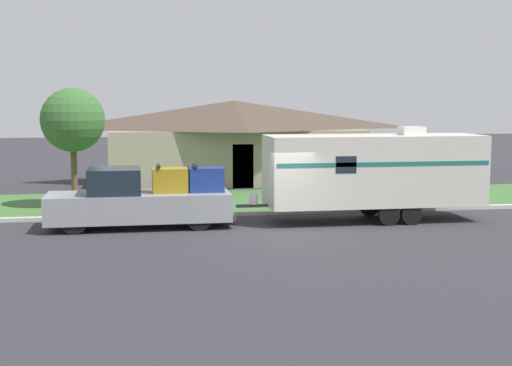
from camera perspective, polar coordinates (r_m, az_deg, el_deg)
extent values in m
plane|color=#2D2D33|center=(22.43, 2.07, -4.09)|extent=(120.00, 120.00, 0.00)
cube|color=beige|center=(26.04, 0.40, -2.42)|extent=(80.00, 0.30, 0.14)
cube|color=#3D6B33|center=(29.61, -0.83, -1.42)|extent=(80.00, 7.00, 0.03)
cube|color=gray|center=(36.73, -1.76, 2.25)|extent=(12.52, 6.17, 2.70)
pyramid|color=#4C3D33|center=(36.63, -1.77, 5.49)|extent=(13.53, 6.66, 1.44)
cube|color=#4C3828|center=(33.75, -1.05, 1.35)|extent=(1.00, 0.06, 2.10)
cylinder|color=black|center=(23.04, -14.36, -2.87)|extent=(0.90, 0.28, 0.90)
cylinder|color=black|center=(24.67, -14.05, -2.24)|extent=(0.90, 0.28, 0.90)
cylinder|color=black|center=(23.05, -4.57, -2.68)|extent=(0.90, 0.28, 0.90)
cylinder|color=black|center=(24.68, -4.91, -2.06)|extent=(0.90, 0.28, 0.90)
cube|color=gray|center=(23.77, -12.61, -1.93)|extent=(3.24, 2.02, 0.90)
cube|color=#19232D|center=(23.64, -11.25, 0.17)|extent=(1.68, 1.85, 0.83)
cube|color=gray|center=(23.80, -5.44, -1.79)|extent=(2.72, 2.02, 0.90)
cube|color=#333333|center=(24.00, -2.05, -2.49)|extent=(0.12, 1.81, 0.20)
cube|color=olive|center=(23.66, -6.90, 0.22)|extent=(1.15, 0.85, 0.80)
cube|color=black|center=(23.59, -7.81, 1.36)|extent=(0.10, 0.93, 0.08)
cube|color=navy|center=(23.74, -4.02, 0.27)|extent=(1.15, 0.85, 0.80)
cube|color=black|center=(23.66, -4.92, 1.41)|extent=(0.10, 0.93, 0.08)
cylinder|color=black|center=(24.27, 10.57, -2.51)|extent=(0.72, 0.22, 0.72)
cylinder|color=black|center=(26.15, 9.05, -1.83)|extent=(0.72, 0.22, 0.72)
cylinder|color=black|center=(24.56, 12.30, -2.45)|extent=(0.72, 0.22, 0.72)
cylinder|color=black|center=(26.41, 10.67, -1.77)|extent=(0.72, 0.22, 0.72)
cube|color=beige|center=(24.97, 9.41, 1.05)|extent=(7.47, 2.29, 2.40)
cube|color=#1E6660|center=(23.86, 10.32, 1.49)|extent=(7.32, 0.01, 0.14)
cube|color=#383838|center=(24.06, -0.32, -1.83)|extent=(1.08, 0.12, 0.10)
cylinder|color=silver|center=(24.04, -0.20, -1.29)|extent=(0.28, 0.28, 0.36)
cube|color=silver|center=(25.34, 12.35, 4.10)|extent=(0.80, 0.68, 0.28)
cube|color=#19232D|center=(23.43, 7.23, 1.46)|extent=(0.70, 0.01, 0.56)
cylinder|color=brown|center=(28.16, 8.90, -0.87)|extent=(0.09, 0.09, 1.05)
cube|color=silver|center=(28.08, 8.92, 0.42)|extent=(0.48, 0.20, 0.22)
cylinder|color=brown|center=(28.44, -14.33, 0.53)|extent=(0.24, 0.24, 2.49)
sphere|color=#38662D|center=(28.30, -14.46, 4.90)|extent=(2.46, 2.46, 2.46)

